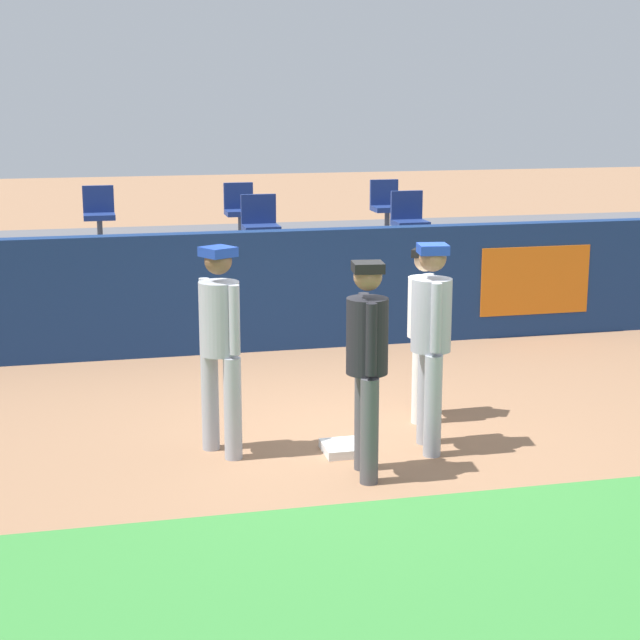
% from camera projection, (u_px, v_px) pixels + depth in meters
% --- Properties ---
extents(ground_plane, '(60.00, 60.00, 0.00)m').
position_uv_depth(ground_plane, '(366.00, 444.00, 9.51)').
color(ground_plane, '#936B4C').
extents(grass_foreground_strip, '(18.00, 2.80, 0.01)m').
position_uv_depth(grass_foreground_strip, '(474.00, 576.00, 6.94)').
color(grass_foreground_strip, '#388438').
rests_on(grass_foreground_strip, ground_plane).
extents(first_base, '(0.40, 0.40, 0.08)m').
position_uv_depth(first_base, '(345.00, 448.00, 9.29)').
color(first_base, white).
rests_on(first_base, ground_plane).
extents(player_fielder_home, '(0.51, 0.45, 1.70)m').
position_uv_depth(player_fielder_home, '(425.00, 322.00, 10.05)').
color(player_fielder_home, white).
rests_on(player_fielder_home, ground_plane).
extents(player_runner_visitor, '(0.40, 0.52, 1.88)m').
position_uv_depth(player_runner_visitor, '(431.00, 333.00, 9.14)').
color(player_runner_visitor, '#9EA3AD').
rests_on(player_runner_visitor, ground_plane).
extents(player_coach_visitor, '(0.48, 0.48, 1.87)m').
position_uv_depth(player_coach_visitor, '(220.00, 336.00, 9.03)').
color(player_coach_visitor, '#9EA3AD').
rests_on(player_coach_visitor, ground_plane).
extents(player_umpire, '(0.39, 0.51, 1.83)m').
position_uv_depth(player_umpire, '(367.00, 354.00, 8.51)').
color(player_umpire, '#4C4C51').
rests_on(player_umpire, ground_plane).
extents(field_wall, '(18.00, 0.26, 1.49)m').
position_uv_depth(field_wall, '(288.00, 290.00, 12.86)').
color(field_wall, navy).
rests_on(field_wall, ground_plane).
extents(bleacher_platform, '(18.00, 4.80, 0.94)m').
position_uv_depth(bleacher_platform, '(252.00, 276.00, 15.36)').
color(bleacher_platform, '#59595E').
rests_on(bleacher_platform, ground_plane).
extents(seat_front_center, '(0.48, 0.44, 0.84)m').
position_uv_depth(seat_front_center, '(260.00, 222.00, 14.06)').
color(seat_front_center, '#4C4C51').
rests_on(seat_front_center, bleacher_platform).
extents(seat_back_right, '(0.45, 0.44, 0.84)m').
position_uv_depth(seat_back_right, '(386.00, 204.00, 16.29)').
color(seat_back_right, '#4C4C51').
rests_on(seat_back_right, bleacher_platform).
extents(seat_back_left, '(0.46, 0.44, 0.84)m').
position_uv_depth(seat_back_left, '(99.00, 211.00, 15.30)').
color(seat_back_left, '#4C4C51').
rests_on(seat_back_left, bleacher_platform).
extents(seat_front_right, '(0.46, 0.44, 0.84)m').
position_uv_depth(seat_front_right, '(409.00, 218.00, 14.53)').
color(seat_front_right, '#4C4C51').
rests_on(seat_front_right, bleacher_platform).
extents(seat_back_center, '(0.45, 0.44, 0.84)m').
position_uv_depth(seat_back_center, '(240.00, 208.00, 15.77)').
color(seat_back_center, '#4C4C51').
rests_on(seat_back_center, bleacher_platform).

